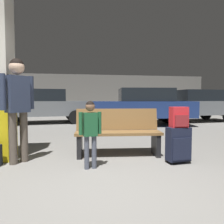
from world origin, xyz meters
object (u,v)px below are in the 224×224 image
Objects in this scene: suitcase at (178,144)px; backpack_bright at (179,117)px; parked_car_far at (43,105)px; parked_car_near at (142,106)px; adult at (18,99)px; child at (90,127)px; bench at (118,132)px; parked_car_side at (195,105)px.

backpack_bright is at bearing -132.40° from suitcase.
parked_car_far is at bearing 115.14° from suitcase.
parked_car_near is at bearing 79.09° from suitcase.
backpack_bright is 0.20× the size of adult.
adult reaches higher than child.
backpack_bright reaches higher than bench.
adult is (-1.17, 0.50, 0.43)m from child.
suitcase is 7.45m from parked_car_far.
parked_car_side is (3.98, 6.27, 0.03)m from backpack_bright.
backpack_bright reaches higher than suitcase.
child reaches higher than backpack_bright.
adult is 0.41× the size of parked_car_near.
parked_car_side is at bearing 19.45° from parked_car_near.
parked_car_near reaches higher than child.
parked_car_near is 1.00× the size of parked_car_side.
parked_car_side is at bearing 41.29° from adult.
parked_car_far is at bearing 176.30° from parked_car_side.
parked_car_near is 3.15m from parked_car_side.
child is 1.34m from adult.
parked_car_side is at bearing 49.20° from child.
bench is 1.57× the size of child.
parked_car_side is (4.88, 5.59, 0.36)m from bench.
parked_car_far is at bearing 115.13° from backpack_bright.
parked_car_far is at bearing 110.46° from bench.
parked_car_near is (4.16, -1.51, 0.00)m from parked_car_far.
parked_car_side is (2.97, 1.05, 0.00)m from parked_car_near.
child is 0.24× the size of parked_car_near.
child is at bearing -128.28° from bench.
parked_car_near is at bearing 52.57° from adult.
parked_car_far is (-2.26, 6.05, 0.36)m from bench.
parked_car_near is at bearing 67.23° from bench.
suitcase is 0.14× the size of parked_car_far.
parked_car_near reaches higher than suitcase.
parked_car_near is (3.64, 4.76, -0.27)m from adult.
parked_car_far is at bearing 94.72° from adult.
child is at bearing -23.25° from adult.
adult reaches higher than bench.
adult reaches higher than parked_car_far.
child is 0.24× the size of parked_car_far.
parked_car_far is (-3.16, 6.73, 0.03)m from backpack_bright.
parked_car_side is (6.62, 5.81, -0.27)m from adult.
adult reaches higher than parked_car_side.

